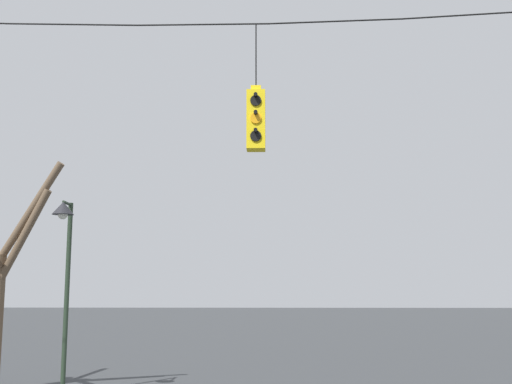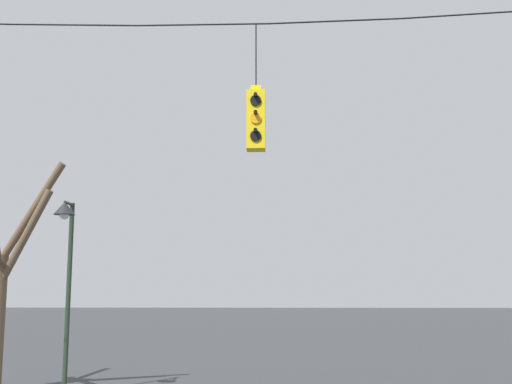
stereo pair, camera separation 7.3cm
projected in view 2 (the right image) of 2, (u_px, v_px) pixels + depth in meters
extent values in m
cylinder|color=black|center=(73.00, 25.00, 12.20)|extent=(2.49, 0.03, 0.09)
cylinder|color=black|center=(203.00, 25.00, 12.11)|extent=(2.49, 0.03, 0.03)
cylinder|color=black|center=(335.00, 21.00, 12.03)|extent=(2.49, 0.03, 0.09)
cylinder|color=black|center=(469.00, 14.00, 11.96)|extent=(2.49, 0.03, 0.16)
cube|color=yellow|center=(256.00, 121.00, 11.78)|extent=(0.34, 0.34, 1.10)
cube|color=yellow|center=(256.00, 89.00, 11.88)|extent=(0.19, 0.19, 0.10)
cylinder|color=black|center=(256.00, 55.00, 11.98)|extent=(0.02, 0.02, 1.23)
cylinder|color=black|center=(256.00, 100.00, 11.65)|extent=(0.20, 0.03, 0.20)
cylinder|color=black|center=(256.00, 95.00, 11.62)|extent=(0.07, 0.12, 0.07)
cylinder|color=orange|center=(256.00, 118.00, 11.60)|extent=(0.20, 0.03, 0.20)
cylinder|color=black|center=(256.00, 113.00, 11.57)|extent=(0.07, 0.12, 0.07)
cylinder|color=black|center=(256.00, 136.00, 11.55)|extent=(0.20, 0.03, 0.20)
cylinder|color=black|center=(256.00, 130.00, 11.52)|extent=(0.07, 0.12, 0.07)
cylinder|color=black|center=(256.00, 106.00, 12.02)|extent=(0.20, 0.03, 0.20)
cylinder|color=black|center=(256.00, 102.00, 12.08)|extent=(0.07, 0.12, 0.07)
cylinder|color=orange|center=(256.00, 123.00, 11.97)|extent=(0.20, 0.03, 0.20)
cylinder|color=black|center=(256.00, 119.00, 12.03)|extent=(0.07, 0.12, 0.07)
cylinder|color=black|center=(256.00, 141.00, 11.92)|extent=(0.20, 0.03, 0.20)
cylinder|color=black|center=(256.00, 137.00, 11.97)|extent=(0.07, 0.12, 0.07)
cylinder|color=#233323|center=(68.00, 297.00, 16.13)|extent=(0.12, 0.12, 4.79)
cylinder|color=#233323|center=(69.00, 203.00, 16.21)|extent=(0.07, 0.59, 0.07)
cone|color=#232328|center=(65.00, 208.00, 15.89)|extent=(0.53, 0.53, 0.32)
sphere|color=silver|center=(64.00, 215.00, 15.87)|extent=(0.24, 0.24, 0.24)
cylinder|color=brown|center=(31.00, 213.00, 16.71)|extent=(1.91, 0.68, 2.67)
cylinder|color=brown|center=(24.00, 239.00, 16.64)|extent=(1.61, 0.64, 2.59)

